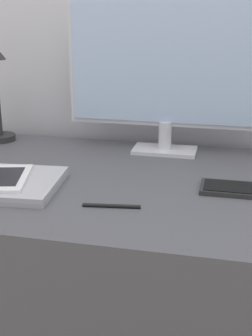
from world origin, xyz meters
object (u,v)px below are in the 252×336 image
Objects in this scene: laptop at (3,183)px; pen at (111,206)px; keyboard at (252,190)px; monitor at (167,69)px.

laptop is 2.25× the size of pen.
keyboard is 0.64m from laptop.
laptop is at bearing -132.27° from monitor.
pen is at bearing -152.66° from keyboard.
keyboard is (0.27, -0.30, -0.26)m from monitor.
laptop is 0.31m from pen.
pen is at bearing -11.35° from laptop.
monitor is at bearing 47.73° from laptop.
monitor is at bearing 132.07° from keyboard.
monitor reaches higher than laptop.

